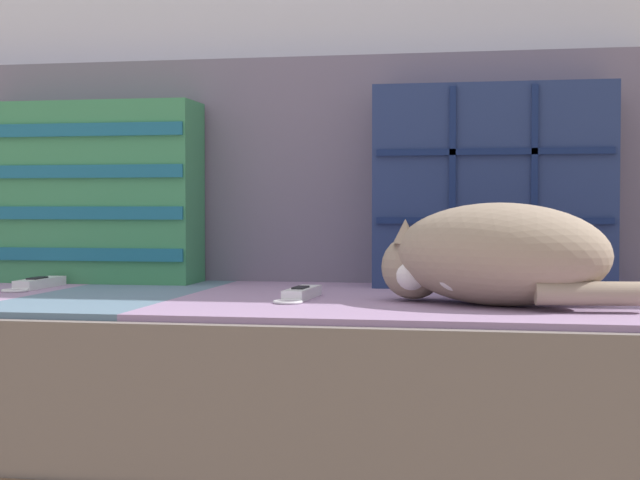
# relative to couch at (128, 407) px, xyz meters

# --- Properties ---
(couch) EXTENTS (2.02, 0.83, 0.43)m
(couch) POSITION_rel_couch_xyz_m (0.00, 0.00, 0.00)
(couch) COLOR brown
(couch) RESTS_ON ground_plane
(sofa_backrest) EXTENTS (1.98, 0.14, 0.47)m
(sofa_backrest) POSITION_rel_couch_xyz_m (0.00, 0.35, 0.45)
(sofa_backrest) COLOR slate
(sofa_backrest) RESTS_ON couch
(throw_pillow_quilted) EXTENTS (0.46, 0.14, 0.39)m
(throw_pillow_quilted) POSITION_rel_couch_xyz_m (0.67, 0.20, 0.41)
(throw_pillow_quilted) COLOR navy
(throw_pillow_quilted) RESTS_ON couch
(throw_pillow_striped) EXTENTS (0.48, 0.14, 0.37)m
(throw_pillow_striped) POSITION_rel_couch_xyz_m (-0.17, 0.20, 0.41)
(throw_pillow_striped) COLOR #3D8956
(throw_pillow_striped) RESTS_ON couch
(sleeping_cat) EXTENTS (0.42, 0.31, 0.16)m
(sleeping_cat) POSITION_rel_couch_xyz_m (0.67, -0.15, 0.30)
(sleeping_cat) COLOR gray
(sleeping_cat) RESTS_ON couch
(game_remote_near) EXTENTS (0.05, 0.19, 0.02)m
(game_remote_near) POSITION_rel_couch_xyz_m (0.35, -0.09, 0.23)
(game_remote_near) COLOR white
(game_remote_near) RESTS_ON couch
(game_remote_far) EXTENTS (0.05, 0.20, 0.02)m
(game_remote_far) POSITION_rel_couch_xyz_m (-0.20, 0.03, 0.23)
(game_remote_far) COLOR white
(game_remote_far) RESTS_ON couch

